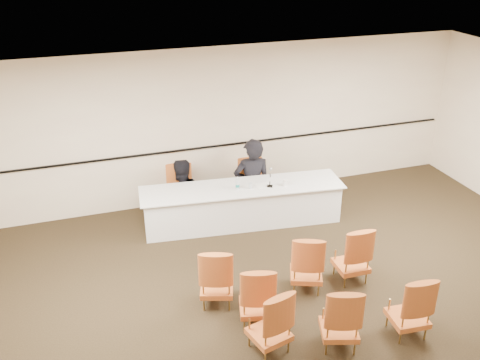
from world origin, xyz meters
name	(u,v)px	position (x,y,z in m)	size (l,w,h in m)	color
floor	(303,320)	(0.00, 0.00, 0.00)	(10.00, 10.00, 0.00)	black
ceiling	(317,112)	(0.00, 0.00, 3.00)	(10.00, 10.00, 0.00)	white
wall_back	(219,125)	(0.00, 4.00, 1.50)	(10.00, 0.04, 3.00)	beige
wall_rail	(220,145)	(0.00, 3.96, 1.10)	(9.80, 0.04, 0.03)	black
panel_table	(242,205)	(0.06, 2.82, 0.36)	(3.64, 0.84, 0.73)	silver
panelist_main	(252,187)	(0.43, 3.33, 0.43)	(0.72, 0.47, 1.97)	black
panelist_main_chair	(252,185)	(0.43, 3.33, 0.47)	(0.50, 0.50, 0.95)	#CD4C24
panelist_second	(181,201)	(-0.92, 3.48, 0.28)	(0.80, 0.63, 1.66)	black
panelist_second_chair	(181,192)	(-0.92, 3.48, 0.47)	(0.50, 0.50, 0.95)	#CD4C24
papers	(264,185)	(0.46, 2.76, 0.73)	(0.30, 0.22, 0.00)	white
microphone	(270,179)	(0.53, 2.67, 0.88)	(0.11, 0.22, 0.31)	black
water_bottle	(238,183)	(-0.04, 2.77, 0.84)	(0.07, 0.07, 0.23)	#17827D
drinking_glass	(251,186)	(0.18, 2.72, 0.78)	(0.06, 0.06, 0.10)	silver
coffee_cup	(285,183)	(0.80, 2.63, 0.79)	(0.08, 0.08, 0.12)	white
aud_chair_front_left	(217,275)	(-1.03, 0.74, 0.47)	(0.50, 0.50, 0.95)	#CD4C24
aud_chair_front_mid	(307,262)	(0.33, 0.65, 0.47)	(0.50, 0.50, 0.95)	#CD4C24
aud_chair_front_right	(352,253)	(1.07, 0.64, 0.47)	(0.50, 0.50, 0.95)	#CD4C24
aud_chair_back_left	(269,320)	(-0.67, -0.38, 0.47)	(0.50, 0.50, 0.95)	#CD4C24
aud_chair_back_mid	(340,315)	(0.21, -0.59, 0.47)	(0.50, 0.50, 0.95)	#CD4C24
aud_chair_back_right	(410,304)	(1.18, -0.67, 0.47)	(0.50, 0.50, 0.95)	#CD4C24
aud_chair_extra	(257,294)	(-0.63, 0.16, 0.47)	(0.50, 0.50, 0.95)	#CD4C24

